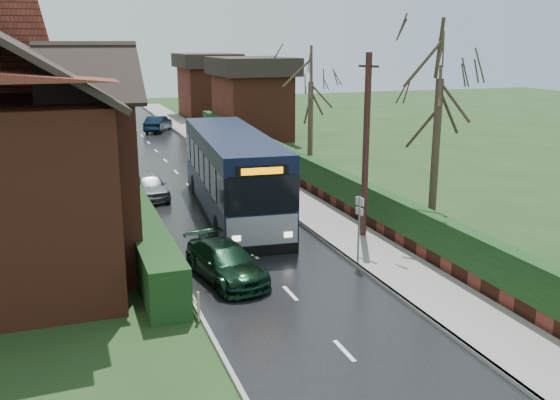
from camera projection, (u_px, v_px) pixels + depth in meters
name	position (u px, v px, depth m)	size (l,w,h in m)	color
ground	(270.00, 272.00, 21.52)	(140.00, 140.00, 0.00)	#27461E
road	(205.00, 203.00, 30.65)	(6.00, 100.00, 0.02)	black
pavement	(286.00, 195.00, 32.01)	(2.50, 100.00, 0.14)	slate
kerb_right	(264.00, 197.00, 31.62)	(0.12, 100.00, 0.14)	gray
kerb_left	(143.00, 208.00, 29.66)	(0.12, 100.00, 0.10)	gray
front_hedge	(136.00, 222.00, 24.63)	(1.20, 16.00, 1.60)	black
picket_fence	(156.00, 229.00, 24.96)	(0.10, 16.00, 0.90)	tan
right_wall_hedge	(315.00, 175.00, 32.28)	(0.60, 50.00, 1.80)	maroon
bus	(233.00, 174.00, 28.38)	(3.88, 12.52, 3.74)	black
car_silver	(149.00, 186.00, 31.54)	(1.53, 3.79, 1.29)	#A8A8AD
car_green	(226.00, 262.00, 20.75)	(1.71, 4.20, 1.22)	black
car_distant	(158.00, 124.00, 54.85)	(1.48, 4.25, 1.40)	black
bus_stop_sign	(359.00, 220.00, 21.86)	(0.15, 0.38, 2.52)	slate
telegraph_pole	(366.00, 147.00, 24.39)	(0.44, 0.91, 7.35)	black
tree_right_near	(441.00, 67.00, 23.50)	(4.22, 4.22, 9.11)	#352A1F
tree_right_far	(311.00, 75.00, 34.72)	(4.11, 4.11, 7.93)	#3E2F25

